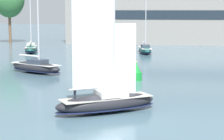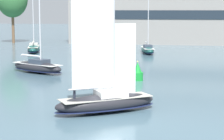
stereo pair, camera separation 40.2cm
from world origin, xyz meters
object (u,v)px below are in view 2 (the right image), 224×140
sailboat_main (106,100)px  channel_buoy (138,73)px  sailboat_moored_far_slip (148,49)px  sailboat_moored_near_marina (37,66)px  sailboat_moored_mid_channel (34,48)px

sailboat_main → channel_buoy: 16.39m
sailboat_main → channel_buoy: sailboat_main is taller
sailboat_moored_far_slip → channel_buoy: sailboat_moored_far_slip is taller
sailboat_main → channel_buoy: bearing=87.2°
sailboat_moored_near_marina → channel_buoy: size_ratio=5.22×
sailboat_moored_near_marina → sailboat_moored_far_slip: bearing=66.2°
sailboat_moored_mid_channel → channel_buoy: 38.73m
sailboat_moored_near_marina → sailboat_moored_mid_channel: 28.18m
sailboat_moored_far_slip → sailboat_moored_near_marina: bearing=-113.8°
sailboat_moored_mid_channel → channel_buoy: size_ratio=5.02×
sailboat_moored_near_marina → channel_buoy: 14.53m
sailboat_moored_mid_channel → channel_buoy: (23.90, -30.48, 0.14)m
sailboat_main → sailboat_moored_near_marina: sailboat_main is taller
sailboat_main → channel_buoy: size_ratio=5.25×
sailboat_moored_mid_channel → sailboat_moored_far_slip: (22.28, 1.54, -0.05)m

